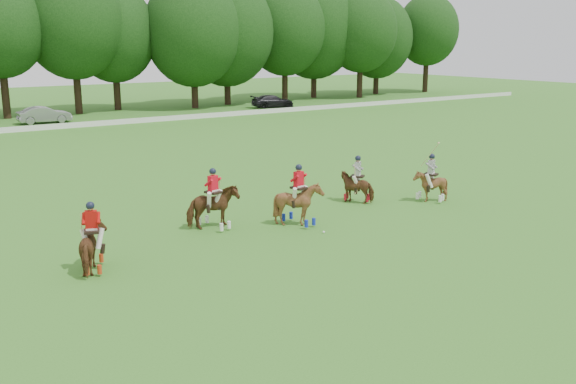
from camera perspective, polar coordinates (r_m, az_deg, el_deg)
ground at (r=20.80m, az=3.47°, el=-6.46°), size 180.00×180.00×0.00m
tree_line at (r=64.65m, az=-24.08°, el=13.28°), size 117.98×14.32×14.75m
boundary_rail at (r=55.18m, az=-21.59°, el=5.31°), size 120.00×0.10×0.44m
car_mid at (r=59.91m, az=-20.84°, el=6.43°), size 4.45×1.63×1.46m
car_right at (r=69.37m, az=-1.37°, el=8.07°), size 4.86×2.72×1.33m
polo_red_a at (r=20.88m, az=-16.93°, el=-4.65°), size 1.40×1.95×2.22m
polo_red_b at (r=24.55m, az=-6.63°, el=-1.34°), size 1.96×1.80×2.36m
polo_red_c at (r=24.88m, az=0.95°, el=-0.99°), size 1.63×1.77×2.41m
polo_stripe_a at (r=28.66m, az=6.18°, el=0.56°), size 1.53×1.72×2.09m
polo_stripe_b at (r=29.25m, az=12.55°, el=0.63°), size 1.60×1.67×2.70m
polo_ball at (r=24.06m, az=3.19°, el=-3.57°), size 0.09×0.09×0.09m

